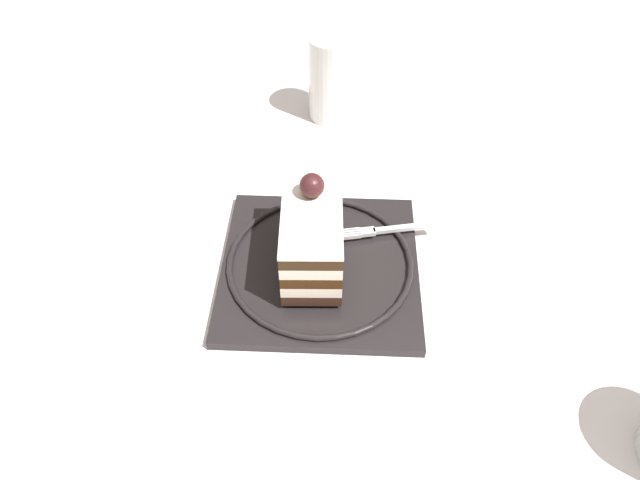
{
  "coord_description": "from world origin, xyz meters",
  "views": [
    {
      "loc": [
        0.1,
        0.39,
        0.46
      ],
      "look_at": [
        0.02,
        0.01,
        0.05
      ],
      "focal_mm": 32.45,
      "sensor_mm": 36.0,
      "label": 1
    }
  ],
  "objects_px": {
    "drink_glass_near": "(331,81)",
    "fork": "(385,230)",
    "cake_slice": "(312,236)",
    "dessert_plate": "(320,265)"
  },
  "relations": [
    {
      "from": "drink_glass_near",
      "to": "fork",
      "type": "bearing_deg",
      "value": 91.14
    },
    {
      "from": "cake_slice",
      "to": "drink_glass_near",
      "type": "distance_m",
      "value": 0.28
    },
    {
      "from": "fork",
      "to": "drink_glass_near",
      "type": "xyz_separation_m",
      "value": [
        0.0,
        -0.25,
        0.03
      ]
    },
    {
      "from": "dessert_plate",
      "to": "fork",
      "type": "xyz_separation_m",
      "value": [
        -0.08,
        -0.03,
        0.01
      ]
    },
    {
      "from": "cake_slice",
      "to": "fork",
      "type": "bearing_deg",
      "value": -163.93
    },
    {
      "from": "dessert_plate",
      "to": "drink_glass_near",
      "type": "height_order",
      "value": "drink_glass_near"
    },
    {
      "from": "dessert_plate",
      "to": "fork",
      "type": "bearing_deg",
      "value": -161.53
    },
    {
      "from": "dessert_plate",
      "to": "fork",
      "type": "height_order",
      "value": "fork"
    },
    {
      "from": "cake_slice",
      "to": "fork",
      "type": "relative_size",
      "value": 1.15
    },
    {
      "from": "cake_slice",
      "to": "dessert_plate",
      "type": "bearing_deg",
      "value": 170.8
    }
  ]
}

